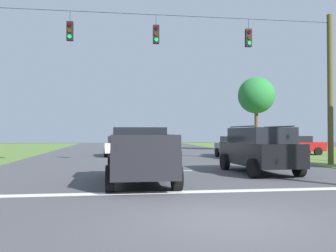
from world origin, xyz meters
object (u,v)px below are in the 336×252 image
object	(u,v)px
overhead_signal_span	(162,79)
suv_black	(259,149)
distant_car_oncoming	(236,147)
distant_car_crossing_white	(120,146)
pickup_truck	(140,155)
tree_roadside_right	(256,96)
distant_car_far_parked	(295,145)

from	to	relation	value
overhead_signal_span	suv_black	xyz separation A→B (m)	(3.84, -3.38, -3.48)
distant_car_oncoming	overhead_signal_span	bearing A→B (deg)	-134.50
overhead_signal_span	distant_car_crossing_white	distance (m)	10.30
pickup_truck	suv_black	size ratio (longest dim) A/B	1.11
distant_car_crossing_white	tree_roadside_right	world-z (taller)	tree_roadside_right
overhead_signal_span	pickup_truck	xyz separation A→B (m)	(-1.51, -5.71, -3.58)
overhead_signal_span	distant_car_far_parked	size ratio (longest dim) A/B	4.34
pickup_truck	overhead_signal_span	bearing A→B (deg)	75.18
suv_black	tree_roadside_right	bearing A→B (deg)	68.60
overhead_signal_span	tree_roadside_right	xyz separation A→B (m)	(11.23, 15.48, 0.88)
suv_black	distant_car_far_parked	distance (m)	14.53
overhead_signal_span	distant_car_crossing_white	size ratio (longest dim) A/B	4.27
pickup_truck	distant_car_oncoming	size ratio (longest dim) A/B	1.24
overhead_signal_span	pickup_truck	bearing A→B (deg)	-104.82
suv_black	distant_car_oncoming	size ratio (longest dim) A/B	1.12
overhead_signal_span	distant_car_crossing_white	world-z (taller)	overhead_signal_span
distant_car_oncoming	tree_roadside_right	bearing A→B (deg)	60.78
overhead_signal_span	pickup_truck	size ratio (longest dim) A/B	3.50
pickup_truck	distant_car_far_parked	world-z (taller)	pickup_truck
suv_black	distant_car_oncoming	distance (m)	9.69
suv_black	distant_car_crossing_white	size ratio (longest dim) A/B	1.10
suv_black	tree_roadside_right	world-z (taller)	tree_roadside_right
distant_car_oncoming	distant_car_crossing_white	bearing A→B (deg)	157.82
distant_car_crossing_white	distant_car_far_parked	xyz separation A→B (m)	(13.90, -0.60, 0.00)
distant_car_oncoming	tree_roadside_right	size ratio (longest dim) A/B	0.60
distant_car_crossing_white	overhead_signal_span	bearing A→B (deg)	-77.42
pickup_truck	distant_car_oncoming	xyz separation A→B (m)	(7.48, 11.79, -0.18)
suv_black	distant_car_crossing_white	bearing A→B (deg)	114.96
suv_black	distant_car_oncoming	world-z (taller)	suv_black
suv_black	overhead_signal_span	bearing A→B (deg)	138.69
suv_black	distant_car_oncoming	xyz separation A→B (m)	(2.13, 9.45, -0.27)
suv_black	distant_car_far_parked	size ratio (longest dim) A/B	1.12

